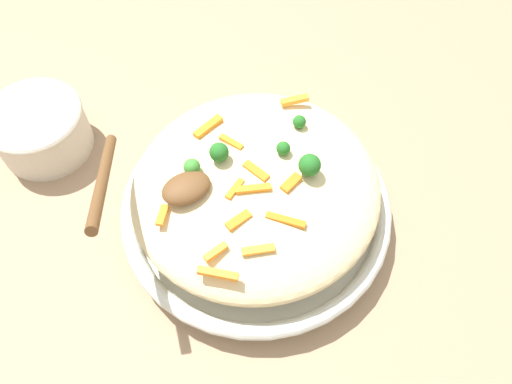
{
  "coord_description": "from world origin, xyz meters",
  "views": [
    {
      "loc": [
        -0.15,
        -0.28,
        0.58
      ],
      "look_at": [
        0.0,
        0.0,
        0.07
      ],
      "focal_mm": 35.12,
      "sensor_mm": 36.0,
      "label": 1
    }
  ],
  "objects": [
    {
      "name": "serving_bowl",
      "position": [
        0.0,
        0.0,
        0.02
      ],
      "size": [
        0.34,
        0.34,
        0.04
      ],
      "color": "silver",
      "rests_on": "ground_plane"
    },
    {
      "name": "ground_plane",
      "position": [
        0.0,
        0.0,
        0.0
      ],
      "size": [
        2.4,
        2.4,
        0.0
      ],
      "primitive_type": "plane",
      "color": "#9E7F60"
    },
    {
      "name": "serving_spoon",
      "position": [
        -0.11,
        0.02,
        0.13
      ],
      "size": [
        0.14,
        0.16,
        0.09
      ],
      "color": "brown",
      "rests_on": "pasta_mound"
    },
    {
      "name": "carrot_piece_11",
      "position": [
        -0.02,
        0.09,
        0.11
      ],
      "size": [
        0.04,
        0.02,
        0.01
      ],
      "primitive_type": "cube",
      "rotation": [
        0.0,
        0.0,
        3.45
      ],
      "color": "orange",
      "rests_on": "pasta_mound"
    },
    {
      "name": "carrot_piece_1",
      "position": [
        -0.08,
        -0.07,
        0.11
      ],
      "size": [
        0.03,
        0.01,
        0.01
      ],
      "primitive_type": "cube",
      "rotation": [
        0.0,
        0.0,
        3.33
      ],
      "color": "orange",
      "rests_on": "pasta_mound"
    },
    {
      "name": "carrot_piece_6",
      "position": [
        -0.01,
        -0.02,
        0.11
      ],
      "size": [
        0.04,
        0.02,
        0.01
      ],
      "primitive_type": "cube",
      "rotation": [
        0.0,
        0.0,
        2.78
      ],
      "color": "orange",
      "rests_on": "pasta_mound"
    },
    {
      "name": "carrot_piece_3",
      "position": [
        -0.04,
        -0.05,
        0.11
      ],
      "size": [
        0.03,
        0.02,
        0.01
      ],
      "primitive_type": "cube",
      "rotation": [
        0.0,
        0.0,
        0.17
      ],
      "color": "orange",
      "rests_on": "pasta_mound"
    },
    {
      "name": "carrot_piece_8",
      "position": [
        0.03,
        -0.03,
        0.11
      ],
      "size": [
        0.03,
        0.02,
        0.01
      ],
      "primitive_type": "cube",
      "rotation": [
        0.0,
        0.0,
        3.5
      ],
      "color": "orange",
      "rests_on": "pasta_mound"
    },
    {
      "name": "carrot_piece_5",
      "position": [
        -0.03,
        -0.01,
        0.11
      ],
      "size": [
        0.03,
        0.02,
        0.01
      ],
      "primitive_type": "cube",
      "rotation": [
        0.0,
        0.0,
        0.51
      ],
      "color": "orange",
      "rests_on": "pasta_mound"
    },
    {
      "name": "broccoli_floret_2",
      "position": [
        -0.03,
        0.04,
        0.12
      ],
      "size": [
        0.02,
        0.02,
        0.03
      ],
      "color": "#205B1C",
      "rests_on": "pasta_mound"
    },
    {
      "name": "carrot_piece_4",
      "position": [
        -0.04,
        -0.08,
        0.11
      ],
      "size": [
        0.04,
        0.02,
        0.01
      ],
      "primitive_type": "cube",
      "rotation": [
        0.0,
        0.0,
        5.95
      ],
      "color": "orange",
      "rests_on": "pasta_mound"
    },
    {
      "name": "broccoli_floret_1",
      "position": [
        0.05,
        -0.03,
        0.12
      ],
      "size": [
        0.03,
        0.03,
        0.03
      ],
      "color": "#205B1C",
      "rests_on": "pasta_mound"
    },
    {
      "name": "carrot_piece_2",
      "position": [
        -0.12,
        -0.0,
        0.11
      ],
      "size": [
        0.02,
        0.02,
        0.01
      ],
      "primitive_type": "cube",
      "rotation": [
        0.0,
        0.0,
        0.9
      ],
      "color": "orange",
      "rests_on": "pasta_mound"
    },
    {
      "name": "companion_bowl",
      "position": [
        -0.21,
        0.25,
        0.04
      ],
      "size": [
        0.13,
        0.13,
        0.07
      ],
      "color": "beige",
      "rests_on": "ground_plane"
    },
    {
      "name": "carrot_piece_7",
      "position": [
        -0.09,
        -0.09,
        0.11
      ],
      "size": [
        0.04,
        0.03,
        0.01
      ],
      "primitive_type": "cube",
      "rotation": [
        0.0,
        0.0,
        2.46
      ],
      "color": "orange",
      "rests_on": "pasta_mound"
    },
    {
      "name": "broccoli_floret_4",
      "position": [
        0.04,
        0.01,
        0.12
      ],
      "size": [
        0.02,
        0.02,
        0.02
      ],
      "color": "#205B1C",
      "rests_on": "pasta_mound"
    },
    {
      "name": "carrot_piece_9",
      "position": [
        0.09,
        0.08,
        0.11
      ],
      "size": [
        0.04,
        0.02,
        0.01
      ],
      "primitive_type": "cube",
      "rotation": [
        0.0,
        0.0,
        6.07
      ],
      "color": "orange",
      "rests_on": "pasta_mound"
    },
    {
      "name": "broccoli_floret_0",
      "position": [
        -0.06,
        0.04,
        0.12
      ],
      "size": [
        0.02,
        0.02,
        0.02
      ],
      "color": "#377928",
      "rests_on": "pasta_mound"
    },
    {
      "name": "broccoli_floret_3",
      "position": [
        0.08,
        0.04,
        0.11
      ],
      "size": [
        0.02,
        0.02,
        0.02
      ],
      "color": "#205B1C",
      "rests_on": "pasta_mound"
    },
    {
      "name": "carrot_piece_0",
      "position": [
        0.0,
        0.0,
        0.11
      ],
      "size": [
        0.02,
        0.03,
        0.01
      ],
      "primitive_type": "cube",
      "rotation": [
        0.0,
        0.0,
        5.07
      ],
      "color": "orange",
      "rests_on": "pasta_mound"
    },
    {
      "name": "carrot_piece_10",
      "position": [
        -0.01,
        0.05,
        0.11
      ],
      "size": [
        0.02,
        0.03,
        0.01
      ],
      "primitive_type": "cube",
      "rotation": [
        0.0,
        0.0,
        2.06
      ],
      "color": "orange",
      "rests_on": "pasta_mound"
    },
    {
      "name": "pasta_mound",
      "position": [
        0.0,
        0.0,
        0.08
      ],
      "size": [
        0.3,
        0.29,
        0.07
      ],
      "primitive_type": "ellipsoid",
      "color": "beige",
      "rests_on": "serving_bowl"
    },
    {
      "name": "carrot_piece_12",
      "position": [
        0.0,
        -0.07,
        0.11
      ],
      "size": [
        0.04,
        0.04,
        0.01
      ],
      "primitive_type": "cube",
      "rotation": [
        0.0,
        0.0,
        2.36
      ],
      "color": "orange",
      "rests_on": "pasta_mound"
    }
  ]
}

